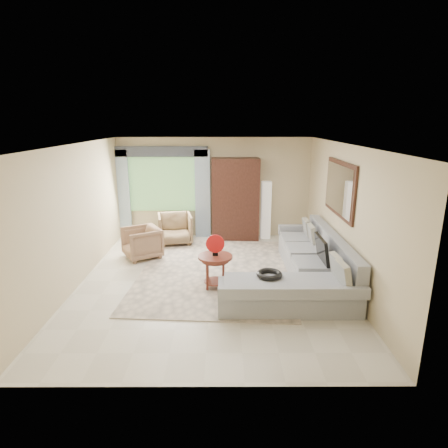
{
  "coord_description": "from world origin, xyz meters",
  "views": [
    {
      "loc": [
        0.23,
        -6.71,
        3.01
      ],
      "look_at": [
        0.25,
        0.35,
        1.05
      ],
      "focal_mm": 30.0,
      "sensor_mm": 36.0,
      "label": 1
    }
  ],
  "objects_px": {
    "sectional_sofa": "(305,271)",
    "tv_screen": "(322,250)",
    "armoire": "(235,199)",
    "armchair_right": "(175,229)",
    "armchair_left": "(142,243)",
    "potted_plant": "(140,232)",
    "coffee_table": "(215,271)",
    "floor_lamp": "(266,210)"
  },
  "relations": [
    {
      "from": "armchair_left",
      "to": "floor_lamp",
      "type": "bearing_deg",
      "value": 86.27
    },
    {
      "from": "tv_screen",
      "to": "armoire",
      "type": "xyz_separation_m",
      "value": [
        -1.5,
        2.95,
        0.33
      ]
    },
    {
      "from": "tv_screen",
      "to": "armoire",
      "type": "distance_m",
      "value": 3.32
    },
    {
      "from": "coffee_table",
      "to": "potted_plant",
      "type": "relative_size",
      "value": 1.32
    },
    {
      "from": "sectional_sofa",
      "to": "armchair_right",
      "type": "bearing_deg",
      "value": 137.79
    },
    {
      "from": "tv_screen",
      "to": "armoire",
      "type": "height_order",
      "value": "armoire"
    },
    {
      "from": "potted_plant",
      "to": "armoire",
      "type": "xyz_separation_m",
      "value": [
        2.44,
        0.26,
        0.81
      ]
    },
    {
      "from": "armoire",
      "to": "tv_screen",
      "type": "bearing_deg",
      "value": -63.01
    },
    {
      "from": "coffee_table",
      "to": "floor_lamp",
      "type": "bearing_deg",
      "value": 67.73
    },
    {
      "from": "coffee_table",
      "to": "armchair_left",
      "type": "height_order",
      "value": "armchair_left"
    },
    {
      "from": "armchair_right",
      "to": "potted_plant",
      "type": "distance_m",
      "value": 0.93
    },
    {
      "from": "armchair_right",
      "to": "floor_lamp",
      "type": "xyz_separation_m",
      "value": [
        2.33,
        0.45,
        0.37
      ]
    },
    {
      "from": "coffee_table",
      "to": "floor_lamp",
      "type": "distance_m",
      "value": 3.35
    },
    {
      "from": "armoire",
      "to": "coffee_table",
      "type": "bearing_deg",
      "value": -98.68
    },
    {
      "from": "sectional_sofa",
      "to": "floor_lamp",
      "type": "height_order",
      "value": "floor_lamp"
    },
    {
      "from": "sectional_sofa",
      "to": "tv_screen",
      "type": "distance_m",
      "value": 0.51
    },
    {
      "from": "armchair_left",
      "to": "armchair_right",
      "type": "relative_size",
      "value": 0.92
    },
    {
      "from": "tv_screen",
      "to": "coffee_table",
      "type": "bearing_deg",
      "value": -177.82
    },
    {
      "from": "potted_plant",
      "to": "floor_lamp",
      "type": "xyz_separation_m",
      "value": [
        3.24,
        0.32,
        0.51
      ]
    },
    {
      "from": "tv_screen",
      "to": "armoire",
      "type": "bearing_deg",
      "value": 116.99
    },
    {
      "from": "armchair_right",
      "to": "potted_plant",
      "type": "bearing_deg",
      "value": 160.02
    },
    {
      "from": "sectional_sofa",
      "to": "potted_plant",
      "type": "bearing_deg",
      "value": 144.25
    },
    {
      "from": "sectional_sofa",
      "to": "armchair_left",
      "type": "distance_m",
      "value": 3.69
    },
    {
      "from": "tv_screen",
      "to": "coffee_table",
      "type": "height_order",
      "value": "tv_screen"
    },
    {
      "from": "sectional_sofa",
      "to": "tv_screen",
      "type": "height_order",
      "value": "tv_screen"
    },
    {
      "from": "sectional_sofa",
      "to": "floor_lamp",
      "type": "bearing_deg",
      "value": 98.33
    },
    {
      "from": "tv_screen",
      "to": "armchair_right",
      "type": "height_order",
      "value": "tv_screen"
    },
    {
      "from": "tv_screen",
      "to": "armchair_right",
      "type": "xyz_separation_m",
      "value": [
        -3.03,
        2.55,
        -0.34
      ]
    },
    {
      "from": "potted_plant",
      "to": "sectional_sofa",
      "type": "bearing_deg",
      "value": -35.75
    },
    {
      "from": "armchair_right",
      "to": "armchair_left",
      "type": "bearing_deg",
      "value": -132.54
    },
    {
      "from": "armchair_left",
      "to": "armoire",
      "type": "xyz_separation_m",
      "value": [
        2.15,
        1.43,
        0.7
      ]
    },
    {
      "from": "coffee_table",
      "to": "armchair_left",
      "type": "distance_m",
      "value": 2.32
    },
    {
      "from": "tv_screen",
      "to": "floor_lamp",
      "type": "xyz_separation_m",
      "value": [
        -0.7,
        3.01,
        0.03
      ]
    },
    {
      "from": "coffee_table",
      "to": "armchair_right",
      "type": "distance_m",
      "value": 2.84
    },
    {
      "from": "armchair_left",
      "to": "potted_plant",
      "type": "height_order",
      "value": "armchair_left"
    },
    {
      "from": "coffee_table",
      "to": "potted_plant",
      "type": "xyz_separation_m",
      "value": [
        -1.98,
        2.76,
        -0.09
      ]
    },
    {
      "from": "tv_screen",
      "to": "armchair_left",
      "type": "distance_m",
      "value": 3.97
    },
    {
      "from": "sectional_sofa",
      "to": "floor_lamp",
      "type": "distance_m",
      "value": 3.03
    },
    {
      "from": "coffee_table",
      "to": "potted_plant",
      "type": "height_order",
      "value": "coffee_table"
    },
    {
      "from": "sectional_sofa",
      "to": "armchair_left",
      "type": "height_order",
      "value": "sectional_sofa"
    },
    {
      "from": "armoire",
      "to": "sectional_sofa",
      "type": "bearing_deg",
      "value": -66.94
    },
    {
      "from": "potted_plant",
      "to": "armoire",
      "type": "bearing_deg",
      "value": 6.0
    }
  ]
}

